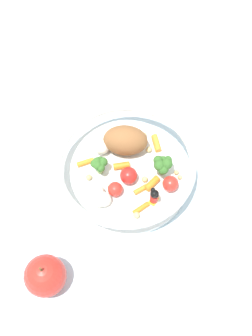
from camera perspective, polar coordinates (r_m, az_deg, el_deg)
ground_plane at (r=0.78m, az=1.56°, el=-1.31°), size 2.40×2.40×0.00m
food_container at (r=0.76m, az=-0.08°, el=0.44°), size 0.25×0.25×0.07m
loose_apple at (r=0.70m, az=-10.98°, el=-14.26°), size 0.07×0.07×0.08m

